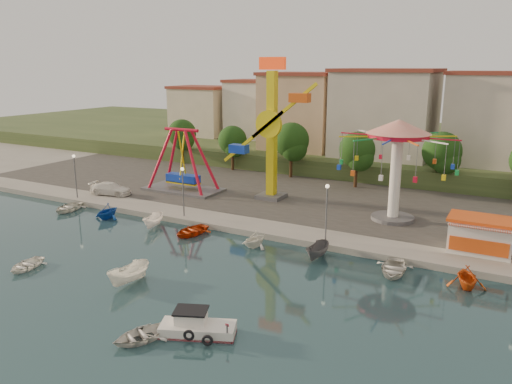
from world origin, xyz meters
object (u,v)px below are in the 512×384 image
Objects in this scene: cabin_motorboat at (196,327)px; van at (111,189)px; kamikaze_tower at (274,134)px; pirate_ship_ride at (182,161)px; wave_swinger at (397,147)px; rowboat_a at (26,265)px; skiff at (129,274)px.

cabin_motorboat is 0.95× the size of van.
van is (-18.65, -7.75, -7.06)m from kamikaze_tower.
kamikaze_tower is at bearing 7.88° from pirate_ship_ride.
wave_swinger is 35.82m from rowboat_a.
pirate_ship_ride is at bearing -58.73° from van.
skiff is (-14.03, -24.04, -7.43)m from wave_swinger.
wave_swinger is 2.34× the size of cabin_motorboat.
rowboat_a is (-8.91, -27.37, -8.07)m from kamikaze_tower.
van is at bearing -157.44° from kamikaze_tower.
cabin_motorboat is 1.48× the size of rowboat_a.
wave_swinger is 29.18m from cabin_motorboat.
kamikaze_tower is 3.33× the size of cabin_motorboat.
cabin_motorboat is at bearing -16.08° from rowboat_a.
pirate_ship_ride is 26.94m from wave_swinger.
wave_swinger is 34.50m from van.
pirate_ship_ride is 1.92× the size of van.
kamikaze_tower is 29.89m from rowboat_a.
van is at bearing 105.81° from rowboat_a.
rowboat_a is at bearing -82.94° from pirate_ship_ride.
kamikaze_tower is 1.42× the size of wave_swinger.
van is (-27.93, 21.36, 0.92)m from cabin_motorboat.
kamikaze_tower reaches higher than pirate_ship_ride.
rowboat_a is at bearing -132.23° from wave_swinger.
van is at bearing -137.21° from pirate_ship_ride.
pirate_ship_ride is 27.24m from skiff.
cabin_motorboat is (-5.30, -27.62, -7.76)m from wave_swinger.
pirate_ship_ride is 35.00m from cabin_motorboat.
skiff is at bearing -62.08° from pirate_ship_ride.
wave_swinger is 2.22× the size of van.
kamikaze_tower is at bearing 61.36° from rowboat_a.
rowboat_a is 21.93m from van.
cabin_motorboat is at bearing -52.08° from pirate_ship_ride.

